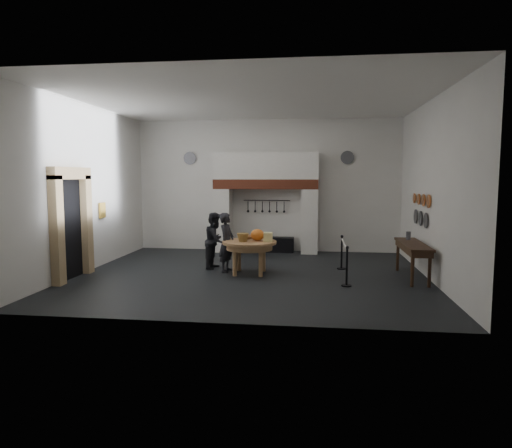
# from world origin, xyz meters

# --- Properties ---
(floor) EXTENTS (9.00, 8.00, 0.02)m
(floor) POSITION_xyz_m (0.00, 0.00, 0.00)
(floor) COLOR black
(floor) RESTS_ON ground
(ceiling) EXTENTS (9.00, 8.00, 0.02)m
(ceiling) POSITION_xyz_m (0.00, 0.00, 4.50)
(ceiling) COLOR silver
(ceiling) RESTS_ON wall_back
(wall_back) EXTENTS (9.00, 0.02, 4.50)m
(wall_back) POSITION_xyz_m (0.00, 4.00, 2.25)
(wall_back) COLOR silver
(wall_back) RESTS_ON floor
(wall_front) EXTENTS (9.00, 0.02, 4.50)m
(wall_front) POSITION_xyz_m (0.00, -4.00, 2.25)
(wall_front) COLOR silver
(wall_front) RESTS_ON floor
(wall_left) EXTENTS (0.02, 8.00, 4.50)m
(wall_left) POSITION_xyz_m (-4.50, 0.00, 2.25)
(wall_left) COLOR silver
(wall_left) RESTS_ON floor
(wall_right) EXTENTS (0.02, 8.00, 4.50)m
(wall_right) POSITION_xyz_m (4.50, 0.00, 2.25)
(wall_right) COLOR silver
(wall_right) RESTS_ON floor
(chimney_pier_left) EXTENTS (0.55, 0.70, 2.15)m
(chimney_pier_left) POSITION_xyz_m (-1.48, 3.65, 1.07)
(chimney_pier_left) COLOR silver
(chimney_pier_left) RESTS_ON floor
(chimney_pier_right) EXTENTS (0.55, 0.70, 2.15)m
(chimney_pier_right) POSITION_xyz_m (1.48, 3.65, 1.07)
(chimney_pier_right) COLOR silver
(chimney_pier_right) RESTS_ON floor
(hearth_brick_band) EXTENTS (3.50, 0.72, 0.32)m
(hearth_brick_band) POSITION_xyz_m (0.00, 3.65, 2.31)
(hearth_brick_band) COLOR #9E442B
(hearth_brick_band) RESTS_ON chimney_pier_left
(chimney_hood) EXTENTS (3.50, 0.70, 0.90)m
(chimney_hood) POSITION_xyz_m (0.00, 3.65, 2.92)
(chimney_hood) COLOR silver
(chimney_hood) RESTS_ON hearth_brick_band
(iron_range) EXTENTS (1.90, 0.45, 0.50)m
(iron_range) POSITION_xyz_m (0.00, 3.72, 0.25)
(iron_range) COLOR black
(iron_range) RESTS_ON floor
(utensil_rail) EXTENTS (1.60, 0.02, 0.02)m
(utensil_rail) POSITION_xyz_m (0.00, 3.92, 1.75)
(utensil_rail) COLOR black
(utensil_rail) RESTS_ON wall_back
(door_recess) EXTENTS (0.04, 1.10, 2.50)m
(door_recess) POSITION_xyz_m (-4.47, -1.00, 1.25)
(door_recess) COLOR black
(door_recess) RESTS_ON floor
(door_jamb_near) EXTENTS (0.22, 0.30, 2.60)m
(door_jamb_near) POSITION_xyz_m (-4.38, -1.70, 1.30)
(door_jamb_near) COLOR tan
(door_jamb_near) RESTS_ON floor
(door_jamb_far) EXTENTS (0.22, 0.30, 2.60)m
(door_jamb_far) POSITION_xyz_m (-4.38, -0.30, 1.30)
(door_jamb_far) COLOR tan
(door_jamb_far) RESTS_ON floor
(door_lintel) EXTENTS (0.22, 1.70, 0.30)m
(door_lintel) POSITION_xyz_m (-4.38, -1.00, 2.65)
(door_lintel) COLOR tan
(door_lintel) RESTS_ON door_jamb_near
(wall_plaque) EXTENTS (0.05, 0.34, 0.44)m
(wall_plaque) POSITION_xyz_m (-4.45, 0.80, 1.60)
(wall_plaque) COLOR gold
(wall_plaque) RESTS_ON wall_left
(work_table) EXTENTS (1.62, 1.62, 0.07)m
(work_table) POSITION_xyz_m (-0.07, 0.13, 0.84)
(work_table) COLOR tan
(work_table) RESTS_ON floor
(pumpkin) EXTENTS (0.36, 0.36, 0.31)m
(pumpkin) POSITION_xyz_m (0.13, 0.23, 1.03)
(pumpkin) COLOR orange
(pumpkin) RESTS_ON work_table
(cheese_block_big) EXTENTS (0.22, 0.22, 0.24)m
(cheese_block_big) POSITION_xyz_m (0.43, 0.08, 0.99)
(cheese_block_big) COLOR #E7D98A
(cheese_block_big) RESTS_ON work_table
(cheese_block_small) EXTENTS (0.18, 0.18, 0.20)m
(cheese_block_small) POSITION_xyz_m (0.41, 0.38, 0.97)
(cheese_block_small) COLOR #EFE38F
(cheese_block_small) RESTS_ON work_table
(wicker_basket) EXTENTS (0.36, 0.36, 0.22)m
(wicker_basket) POSITION_xyz_m (-0.22, -0.02, 0.98)
(wicker_basket) COLOR olive
(wicker_basket) RESTS_ON work_table
(bread_loaf) EXTENTS (0.31, 0.18, 0.13)m
(bread_loaf) POSITION_xyz_m (-0.17, 0.48, 0.94)
(bread_loaf) COLOR #9C5C37
(bread_loaf) RESTS_ON work_table
(visitor_near) EXTENTS (0.48, 0.64, 1.60)m
(visitor_near) POSITION_xyz_m (-0.72, 0.32, 0.80)
(visitor_near) COLOR black
(visitor_near) RESTS_ON floor
(visitor_far) EXTENTS (0.68, 0.83, 1.57)m
(visitor_far) POSITION_xyz_m (-1.12, 0.72, 0.79)
(visitor_far) COLOR black
(visitor_far) RESTS_ON floor
(side_table) EXTENTS (0.55, 2.20, 0.06)m
(side_table) POSITION_xyz_m (4.10, 0.10, 0.87)
(side_table) COLOR #382414
(side_table) RESTS_ON floor
(pewter_jug) EXTENTS (0.12, 0.12, 0.22)m
(pewter_jug) POSITION_xyz_m (4.10, 0.70, 1.01)
(pewter_jug) COLOR #49494E
(pewter_jug) RESTS_ON side_table
(copper_pan_a) EXTENTS (0.03, 0.34, 0.34)m
(copper_pan_a) POSITION_xyz_m (4.46, 0.20, 1.95)
(copper_pan_a) COLOR #C6662D
(copper_pan_a) RESTS_ON wall_right
(copper_pan_b) EXTENTS (0.03, 0.32, 0.32)m
(copper_pan_b) POSITION_xyz_m (4.46, 0.75, 1.95)
(copper_pan_b) COLOR #C6662D
(copper_pan_b) RESTS_ON wall_right
(copper_pan_c) EXTENTS (0.03, 0.30, 0.30)m
(copper_pan_c) POSITION_xyz_m (4.46, 1.30, 1.95)
(copper_pan_c) COLOR #C6662D
(copper_pan_c) RESTS_ON wall_right
(copper_pan_d) EXTENTS (0.03, 0.28, 0.28)m
(copper_pan_d) POSITION_xyz_m (4.46, 1.85, 1.95)
(copper_pan_d) COLOR #C6662D
(copper_pan_d) RESTS_ON wall_right
(pewter_plate_left) EXTENTS (0.03, 0.40, 0.40)m
(pewter_plate_left) POSITION_xyz_m (4.46, 0.40, 1.45)
(pewter_plate_left) COLOR #4C4C51
(pewter_plate_left) RESTS_ON wall_right
(pewter_plate_mid) EXTENTS (0.03, 0.40, 0.40)m
(pewter_plate_mid) POSITION_xyz_m (4.46, 1.00, 1.45)
(pewter_plate_mid) COLOR #4C4C51
(pewter_plate_mid) RESTS_ON wall_right
(pewter_plate_right) EXTENTS (0.03, 0.40, 0.40)m
(pewter_plate_right) POSITION_xyz_m (4.46, 1.60, 1.45)
(pewter_plate_right) COLOR #4C4C51
(pewter_plate_right) RESTS_ON wall_right
(pewter_plate_back_left) EXTENTS (0.44, 0.03, 0.44)m
(pewter_plate_back_left) POSITION_xyz_m (-2.70, 3.96, 3.20)
(pewter_plate_back_left) COLOR #4C4C51
(pewter_plate_back_left) RESTS_ON wall_back
(pewter_plate_back_right) EXTENTS (0.44, 0.03, 0.44)m
(pewter_plate_back_right) POSITION_xyz_m (2.70, 3.96, 3.20)
(pewter_plate_back_right) COLOR #4C4C51
(pewter_plate_back_right) RESTS_ON wall_back
(barrier_post_near) EXTENTS (0.05, 0.05, 0.90)m
(barrier_post_near) POSITION_xyz_m (2.39, -0.96, 0.45)
(barrier_post_near) COLOR black
(barrier_post_near) RESTS_ON floor
(barrier_post_far) EXTENTS (0.05, 0.05, 0.90)m
(barrier_post_far) POSITION_xyz_m (2.39, 1.04, 0.45)
(barrier_post_far) COLOR black
(barrier_post_far) RESTS_ON floor
(barrier_rope) EXTENTS (0.04, 2.00, 0.04)m
(barrier_rope) POSITION_xyz_m (2.39, 0.04, 0.85)
(barrier_rope) COLOR silver
(barrier_rope) RESTS_ON barrier_post_near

